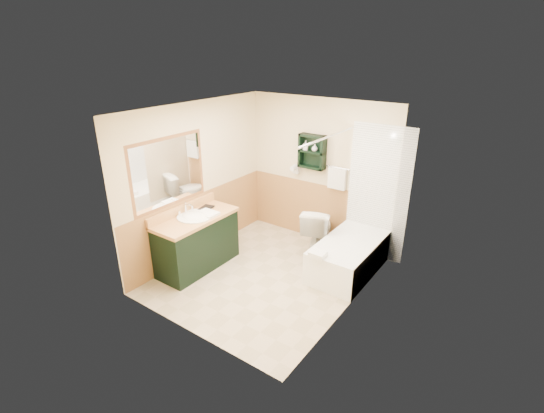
{
  "coord_description": "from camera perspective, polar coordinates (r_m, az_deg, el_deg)",
  "views": [
    {
      "loc": [
        2.94,
        -3.99,
        3.17
      ],
      "look_at": [
        -0.03,
        0.2,
        1.02
      ],
      "focal_mm": 26.0,
      "sensor_mm": 36.0,
      "label": 1
    }
  ],
  "objects": [
    {
      "name": "tile_back",
      "position": [
        6.17,
        15.06,
        1.77
      ],
      "size": [
        0.95,
        0.95,
        2.1
      ],
      "primitive_type": null,
      "color": "white",
      "rests_on": "back_wall"
    },
    {
      "name": "bathtub",
      "position": [
        6.01,
        11.25,
        -6.9
      ],
      "size": [
        0.74,
        1.5,
        0.5
      ],
      "primitive_type": "cube",
      "color": "white",
      "rests_on": "ground"
    },
    {
      "name": "tile_accent",
      "position": [
        5.18,
        15.61,
        7.68
      ],
      "size": [
        1.5,
        1.5,
        0.1
      ],
      "primitive_type": null,
      "color": "#13452C",
      "rests_on": "right_wall"
    },
    {
      "name": "left_wall",
      "position": [
        6.16,
        -10.93,
        3.61
      ],
      "size": [
        0.04,
        3.0,
        2.4
      ],
      "primitive_type": "cube",
      "color": "beige",
      "rests_on": "ground"
    },
    {
      "name": "curtain_rod",
      "position": [
        5.44,
        8.35,
        10.05
      ],
      "size": [
        0.03,
        1.6,
        0.03
      ],
      "primitive_type": "cylinder",
      "rotation": [
        1.57,
        0.0,
        0.0
      ],
      "color": "silver",
      "rests_on": "back_wall"
    },
    {
      "name": "wainscot_back",
      "position": [
        6.76,
        6.55,
        -0.72
      ],
      "size": [
        2.58,
        2.58,
        1.0
      ],
      "primitive_type": null,
      "color": "tan",
      "rests_on": "back_wall"
    },
    {
      "name": "floor",
      "position": [
        5.88,
        -0.87,
        -9.93
      ],
      "size": [
        3.0,
        3.0,
        0.0
      ],
      "primitive_type": "plane",
      "color": "#C2AE8E",
      "rests_on": "ground"
    },
    {
      "name": "hair_dryer",
      "position": [
        6.66,
        3.57,
        5.45
      ],
      "size": [
        0.1,
        0.24,
        0.18
      ],
      "primitive_type": null,
      "color": "silver",
      "rests_on": "back_wall"
    },
    {
      "name": "ceiling",
      "position": [
        5.01,
        -1.03,
        14.09
      ],
      "size": [
        2.6,
        3.0,
        0.04
      ],
      "primitive_type": "cube",
      "color": "white",
      "rests_on": "back_wall"
    },
    {
      "name": "soap_bottle_a",
      "position": [
        6.44,
        4.89,
        8.49
      ],
      "size": [
        0.1,
        0.16,
        0.07
      ],
      "primitive_type": "imported",
      "rotation": [
        0.0,
        0.0,
        0.26
      ],
      "color": "white",
      "rests_on": "wall_shelf"
    },
    {
      "name": "back_wall",
      "position": [
        6.55,
        6.97,
        5.01
      ],
      "size": [
        2.6,
        0.04,
        2.4
      ],
      "primitive_type": "cube",
      "color": "beige",
      "rests_on": "ground"
    },
    {
      "name": "tile_right",
      "position": [
        5.45,
        14.78,
        -0.99
      ],
      "size": [
        1.5,
        1.5,
        2.1
      ],
      "primitive_type": null,
      "color": "white",
      "rests_on": "right_wall"
    },
    {
      "name": "toilet",
      "position": [
        6.37,
        6.59,
        -3.35
      ],
      "size": [
        0.68,
        0.89,
        0.78
      ],
      "primitive_type": "imported",
      "rotation": [
        0.0,
        0.0,
        3.47
      ],
      "color": "white",
      "rests_on": "ground"
    },
    {
      "name": "right_wall",
      "position": [
        4.73,
        12.07,
        -2.42
      ],
      "size": [
        0.04,
        3.0,
        2.4
      ],
      "primitive_type": "cube",
      "color": "beige",
      "rests_on": "ground"
    },
    {
      "name": "tub_towel",
      "position": [
        5.38,
        6.65,
        -6.87
      ],
      "size": [
        0.22,
        0.18,
        0.07
      ],
      "primitive_type": "cube",
      "color": "white",
      "rests_on": "bathtub"
    },
    {
      "name": "mirror_glass",
      "position": [
        5.68,
        -14.72,
        4.84
      ],
      "size": [
        1.2,
        1.2,
        0.9
      ],
      "primitive_type": null,
      "color": "white",
      "rests_on": "left_wall"
    },
    {
      "name": "mirror_frame",
      "position": [
        5.68,
        -14.75,
        4.85
      ],
      "size": [
        1.3,
        1.3,
        1.0
      ],
      "primitive_type": null,
      "color": "brown",
      "rests_on": "left_wall"
    },
    {
      "name": "soap_bottle_b",
      "position": [
        6.36,
        6.2,
        8.36
      ],
      "size": [
        0.12,
        0.14,
        0.09
      ],
      "primitive_type": "imported",
      "rotation": [
        0.0,
        0.0,
        0.28
      ],
      "color": "white",
      "rests_on": "wall_shelf"
    },
    {
      "name": "wainscot_left",
      "position": [
        6.39,
        -10.25,
        -2.39
      ],
      "size": [
        2.98,
        2.98,
        1.0
      ],
      "primitive_type": null,
      "color": "tan",
      "rests_on": "left_wall"
    },
    {
      "name": "vanity",
      "position": [
        6.0,
        -10.81,
        -5.07
      ],
      "size": [
        0.59,
        1.3,
        0.83
      ],
      "primitive_type": "cube",
      "color": "black",
      "rests_on": "ground"
    },
    {
      "name": "shower_curtain",
      "position": [
        5.83,
        8.68,
        2.16
      ],
      "size": [
        1.05,
        1.05,
        1.7
      ],
      "primitive_type": null,
      "color": "beige",
      "rests_on": "curtain_rod"
    },
    {
      "name": "wall_shelf",
      "position": [
        6.4,
        5.82,
        7.91
      ],
      "size": [
        0.45,
        0.15,
        0.55
      ],
      "primitive_type": "cube",
      "color": "black",
      "rests_on": "back_wall"
    },
    {
      "name": "towel_bar",
      "position": [
        6.29,
        9.52,
        5.56
      ],
      "size": [
        0.4,
        0.06,
        0.4
      ],
      "primitive_type": null,
      "color": "white",
      "rests_on": "back_wall"
    },
    {
      "name": "counter_towel",
      "position": [
        5.85,
        -9.33,
        -1.02
      ],
      "size": [
        0.3,
        0.23,
        0.04
      ],
      "primitive_type": "cube",
      "color": "white",
      "rests_on": "vanity"
    },
    {
      "name": "vanity_book",
      "position": [
        6.08,
        -10.27,
        0.83
      ],
      "size": [
        0.17,
        0.06,
        0.23
      ],
      "primitive_type": "imported",
      "rotation": [
        0.0,
        0.0,
        0.21
      ],
      "color": "black",
      "rests_on": "vanity"
    }
  ]
}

